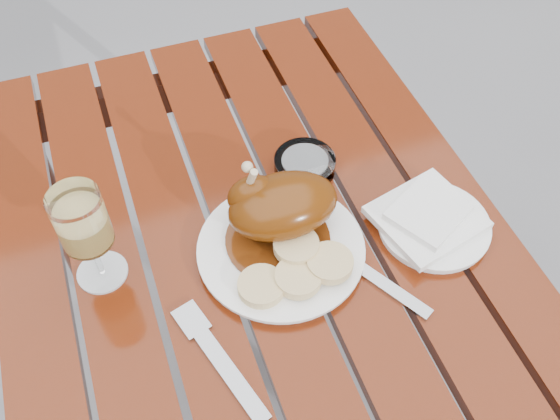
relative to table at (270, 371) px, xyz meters
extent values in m
cube|color=maroon|center=(0.00, 0.00, 0.00)|extent=(0.80, 1.20, 0.75)
cylinder|color=white|center=(0.03, 0.02, 0.38)|extent=(0.27, 0.27, 0.02)
cylinder|color=#4E2108|center=(0.03, 0.04, 0.39)|extent=(0.17, 0.17, 0.00)
ellipsoid|color=#662C07|center=(0.05, 0.06, 0.44)|extent=(0.18, 0.12, 0.09)
ellipsoid|color=#662C07|center=(0.01, 0.09, 0.45)|extent=(0.08, 0.06, 0.07)
cylinder|color=#C6B28C|center=(0.00, 0.09, 0.47)|extent=(0.02, 0.04, 0.09)
cylinder|color=#E0C489|center=(-0.02, -0.04, 0.40)|extent=(0.07, 0.07, 0.02)
cylinder|color=#E0C489|center=(0.03, -0.05, 0.40)|extent=(0.07, 0.07, 0.02)
cylinder|color=#E0C489|center=(0.09, -0.04, 0.41)|extent=(0.07, 0.07, 0.02)
cylinder|color=#E0C489|center=(0.05, 0.00, 0.41)|extent=(0.07, 0.07, 0.02)
cylinder|color=#ECCD6B|center=(-0.24, 0.08, 0.47)|extent=(0.10, 0.10, 0.18)
cylinder|color=white|center=(0.28, -0.02, 0.38)|extent=(0.23, 0.23, 0.01)
cube|color=white|center=(0.27, -0.01, 0.40)|extent=(0.18, 0.18, 0.01)
cylinder|color=#B2B7BC|center=(0.13, 0.17, 0.39)|extent=(0.14, 0.14, 0.03)
cube|color=gray|center=(-0.11, -0.13, 0.38)|extent=(0.08, 0.19, 0.01)
cube|color=gray|center=(0.14, -0.06, 0.38)|extent=(0.12, 0.20, 0.01)
camera|label=1|loc=(-0.16, -0.50, 1.19)|focal=40.00mm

